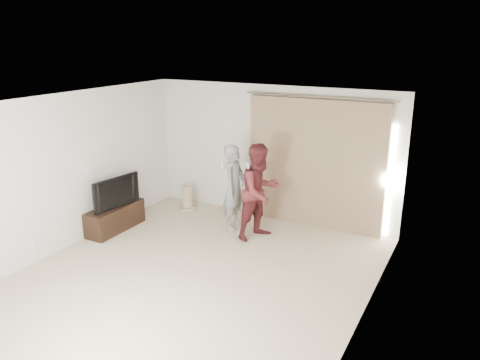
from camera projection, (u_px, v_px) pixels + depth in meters
name	position (u px, v px, depth m)	size (l,w,h in m)	color
floor	(196.00, 275.00, 7.10)	(5.50, 5.50, 0.00)	beige
wall_back	(272.00, 153.00, 9.04)	(5.00, 0.04, 2.60)	silver
wall_left	(68.00, 171.00, 7.83)	(0.04, 5.50, 2.60)	silver
ceiling	(190.00, 103.00, 6.33)	(5.00, 5.50, 0.01)	white
curtain	(315.00, 164.00, 8.60)	(2.80, 0.11, 2.46)	#96785C
tv_console	(115.00, 218.00, 8.68)	(0.42, 1.20, 0.46)	black
tv	(113.00, 191.00, 8.53)	(1.00, 0.13, 0.57)	black
scratching_post	(187.00, 200.00, 9.70)	(0.39, 0.39, 0.51)	tan
person_man	(234.00, 187.00, 8.61)	(0.42, 0.60, 1.60)	gray
person_woman	(260.00, 192.00, 8.18)	(0.92, 1.02, 1.72)	#551E21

